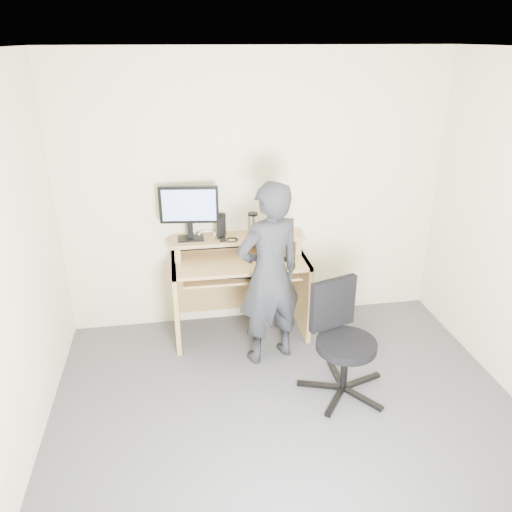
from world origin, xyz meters
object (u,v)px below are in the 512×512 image
object	(u,v)px
desk	(239,276)
office_chair	(341,336)
person	(269,275)
monitor	(189,208)

from	to	relation	value
desk	office_chair	bearing A→B (deg)	-57.07
desk	person	world-z (taller)	person
desk	person	bearing A→B (deg)	-69.87
monitor	office_chair	bearing A→B (deg)	-37.96
monitor	desk	bearing A→B (deg)	-1.85
person	desk	bearing A→B (deg)	-88.21
monitor	office_chair	distance (m)	1.68
desk	monitor	bearing A→B (deg)	170.98
office_chair	monitor	bearing A→B (deg)	117.15
monitor	person	distance (m)	0.93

